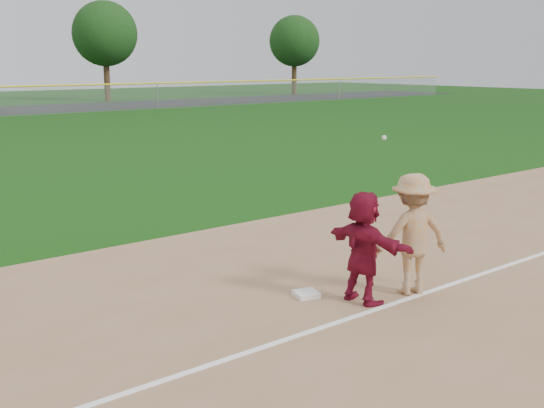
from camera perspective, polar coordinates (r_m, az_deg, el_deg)
ground at (r=10.95m, az=5.03°, el=-7.93°), size 160.00×160.00×0.00m
foul_line at (r=10.43m, az=8.14°, el=-8.90°), size 60.00×0.10×0.01m
first_base at (r=10.97m, az=2.89°, el=-7.53°), size 0.45×0.45×0.08m
base_runner at (r=10.58m, az=7.67°, el=-3.59°), size 0.55×1.64×1.76m
first_base_play at (r=11.10m, az=11.66°, el=-2.48°), size 1.44×1.15×2.58m
tree_3 at (r=66.91m, az=-13.82°, el=13.66°), size 6.00×6.00×9.19m
tree_4 at (r=77.83m, az=1.89°, el=13.46°), size 5.60×5.60×8.67m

